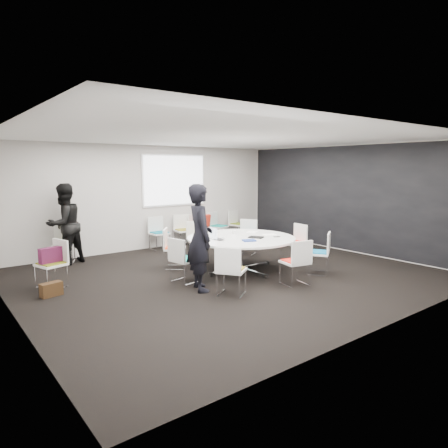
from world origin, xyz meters
TOP-DOWN VIEW (x-y plane):
  - room_shell at (0.09, 0.00)m, footprint 8.08×7.08m
  - conference_table at (0.44, 0.11)m, footprint 2.31×2.31m
  - projection_screen at (0.80, 3.46)m, footprint 1.90×0.03m
  - chair_ring_a at (1.96, -0.02)m, footprint 0.51×0.52m
  - chair_ring_b at (1.58, 1.26)m, footprint 0.62×0.62m
  - chair_ring_c at (0.43, 1.76)m, footprint 0.54×0.53m
  - chair_ring_d at (-0.61, 1.14)m, footprint 0.64×0.64m
  - chair_ring_e at (-1.02, 0.07)m, footprint 0.53×0.54m
  - chair_ring_f at (-0.81, -1.11)m, footprint 0.63×0.63m
  - chair_ring_g at (0.53, -1.37)m, footprint 0.54×0.53m
  - chair_ring_h at (1.53, -1.11)m, footprint 0.63×0.63m
  - chair_back_a at (0.11, 3.17)m, footprint 0.46×0.45m
  - chair_back_b at (0.89, 3.17)m, footprint 0.52×0.51m
  - chair_back_c at (1.38, 3.14)m, footprint 0.60×0.59m
  - chair_back_d at (2.12, 3.16)m, footprint 0.59×0.59m
  - chair_back_e at (2.87, 3.15)m, footprint 0.54×0.53m
  - chair_spare_left at (-3.14, 1.26)m, footprint 0.56×0.57m
  - chair_person_back at (-2.38, 3.16)m, footprint 0.61×0.60m
  - person_main at (-1.04, -0.51)m, footprint 0.66×0.81m
  - person_back at (-2.39, 3.00)m, footprint 1.11×1.01m
  - laptop at (-0.10, 0.15)m, footprint 0.22×0.33m
  - laptop_lid at (-0.20, 0.25)m, footprint 0.05×0.30m
  - notebook_black at (0.64, -0.15)m, footprint 0.34×0.37m
  - tablet_folio at (0.26, -0.35)m, footprint 0.32×0.29m
  - papers_right at (1.07, 0.47)m, footprint 0.36×0.33m
  - papers_front at (1.15, -0.03)m, footprint 0.35×0.29m
  - cup at (0.56, 0.50)m, footprint 0.08×0.08m
  - phone at (1.06, -0.35)m, footprint 0.15×0.11m
  - maroon_bag at (-3.15, 1.26)m, footprint 0.42×0.23m
  - brown_bag at (-3.29, 0.76)m, footprint 0.39×0.24m
  - red_jacket at (1.39, 2.92)m, footprint 0.44×0.17m

SIDE VIEW (x-z plane):
  - brown_bag at x=-3.29m, z-range 0.00..0.24m
  - chair_ring_a at x=1.96m, z-range -0.16..0.72m
  - chair_ring_b at x=1.58m, z-range -0.16..0.72m
  - chair_ring_c at x=0.43m, z-range -0.16..0.72m
  - chair_ring_d at x=-0.61m, z-range -0.16..0.72m
  - chair_ring_e at x=-1.02m, z-range -0.16..0.72m
  - chair_ring_f at x=-0.81m, z-range -0.16..0.72m
  - chair_ring_g at x=0.53m, z-range -0.16..0.72m
  - chair_ring_h at x=1.53m, z-range -0.16..0.72m
  - chair_back_a at x=0.11m, z-range -0.16..0.72m
  - chair_back_b at x=0.89m, z-range -0.16..0.72m
  - chair_back_c at x=1.38m, z-range -0.16..0.72m
  - chair_back_d at x=2.12m, z-range -0.16..0.72m
  - chair_back_e at x=2.87m, z-range -0.16..0.72m
  - chair_spare_left at x=-3.14m, z-range -0.16..0.72m
  - chair_person_back at x=-2.38m, z-range -0.16..0.72m
  - conference_table at x=0.44m, z-range 0.18..0.91m
  - maroon_bag at x=-3.15m, z-range 0.48..0.76m
  - red_jacket at x=1.39m, z-range 0.52..0.88m
  - papers_right at x=1.07m, z-range 0.73..0.73m
  - papers_front at x=1.15m, z-range 0.73..0.73m
  - phone at x=1.06m, z-range 0.73..0.74m
  - notebook_black at x=0.64m, z-range 0.73..0.75m
  - laptop at x=-0.10m, z-range 0.73..0.75m
  - tablet_folio at x=0.26m, z-range 0.73..0.76m
  - cup at x=0.56m, z-range 0.73..0.82m
  - laptop_lid at x=-0.20m, z-range 0.75..0.97m
  - person_back at x=-2.39m, z-range 0.00..1.85m
  - person_main at x=-1.04m, z-range 0.00..1.92m
  - room_shell at x=0.09m, z-range -0.04..2.84m
  - projection_screen at x=0.80m, z-range 1.17..2.53m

